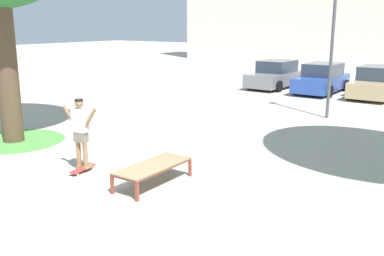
{
  "coord_description": "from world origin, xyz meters",
  "views": [
    {
      "loc": [
        5.64,
        -6.55,
        3.5
      ],
      "look_at": [
        -0.36,
        1.99,
        1.0
      ],
      "focal_mm": 41.07,
      "sensor_mm": 36.0,
      "label": 1
    }
  ],
  "objects": [
    {
      "name": "skateboard",
      "position": [
        -2.3,
        0.17,
        0.08
      ],
      "size": [
        0.32,
        0.82,
        0.09
      ],
      "color": "#B23333",
      "rests_on": "ground"
    },
    {
      "name": "light_post",
      "position": [
        0.47,
        9.7,
        3.83
      ],
      "size": [
        0.36,
        0.36,
        5.83
      ],
      "color": "#4C4C51",
      "rests_on": "ground"
    },
    {
      "name": "ground_plane",
      "position": [
        0.0,
        0.0,
        0.0
      ],
      "size": [
        120.0,
        120.0,
        0.0
      ],
      "primitive_type": "plane",
      "color": "#B2AA9E"
    },
    {
      "name": "car_blue",
      "position": [
        -1.82,
        15.68,
        0.69
      ],
      "size": [
        1.92,
        4.2,
        1.5
      ],
      "color": "#28479E",
      "rests_on": "ground"
    },
    {
      "name": "skate_box",
      "position": [
        -0.36,
        0.49,
        0.41
      ],
      "size": [
        0.76,
        1.9,
        0.46
      ],
      "color": "brown",
      "rests_on": "ground"
    },
    {
      "name": "car_tan",
      "position": [
        0.86,
        15.72,
        0.69
      ],
      "size": [
        1.97,
        4.23,
        1.5
      ],
      "color": "tan",
      "rests_on": "ground"
    },
    {
      "name": "car_grey",
      "position": [
        -4.51,
        15.97,
        0.69
      ],
      "size": [
        2.05,
        4.27,
        1.5
      ],
      "color": "slate",
      "rests_on": "ground"
    },
    {
      "name": "grass_patch_near_left",
      "position": [
        -6.25,
        0.91,
        0.0
      ],
      "size": [
        3.0,
        3.0,
        0.01
      ],
      "primitive_type": "cylinder",
      "color": "#519342",
      "rests_on": "ground"
    },
    {
      "name": "skater",
      "position": [
        -2.3,
        0.17,
        1.07
      ],
      "size": [
        1.0,
        0.33,
        1.69
      ],
      "color": "#8E6647",
      "rests_on": "skateboard"
    }
  ]
}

